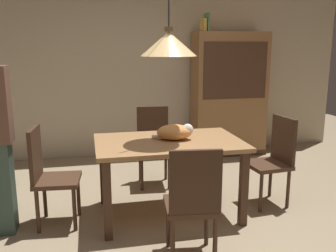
% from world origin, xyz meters
% --- Properties ---
extents(ground, '(10.00, 10.00, 0.00)m').
position_xyz_m(ground, '(0.00, 0.00, 0.00)').
color(ground, '#998466').
extents(back_wall, '(6.40, 0.10, 2.90)m').
position_xyz_m(back_wall, '(0.00, 2.65, 1.45)').
color(back_wall, beige).
rests_on(back_wall, ground).
extents(dining_table, '(1.40, 0.90, 0.75)m').
position_xyz_m(dining_table, '(-0.06, 0.42, 0.65)').
color(dining_table, '#A87A4C').
rests_on(dining_table, ground).
extents(chair_near_front, '(0.44, 0.44, 0.93)m').
position_xyz_m(chair_near_front, '(-0.07, -0.46, 0.51)').
color(chair_near_front, '#472D1E').
rests_on(chair_near_front, ground).
extents(chair_right_side, '(0.44, 0.44, 0.93)m').
position_xyz_m(chair_right_side, '(1.07, 0.43, 0.51)').
color(chair_right_side, '#472D1E').
rests_on(chair_right_side, ground).
extents(chair_left_side, '(0.43, 0.43, 0.93)m').
position_xyz_m(chair_left_side, '(-1.19, 0.43, 0.51)').
color(chair_left_side, '#472D1E').
rests_on(chair_left_side, ground).
extents(chair_far_back, '(0.43, 0.43, 0.93)m').
position_xyz_m(chair_far_back, '(-0.06, 1.30, 0.51)').
color(chair_far_back, '#472D1E').
rests_on(chair_far_back, ground).
extents(cat_sleeping, '(0.40, 0.28, 0.16)m').
position_xyz_m(cat_sleeping, '(0.01, 0.44, 0.83)').
color(cat_sleeping, '#E59951').
rests_on(cat_sleeping, dining_table).
extents(pendant_lamp, '(0.52, 0.52, 1.30)m').
position_xyz_m(pendant_lamp, '(-0.06, 0.42, 1.66)').
color(pendant_lamp, '#E5B775').
extents(hutch_bookcase, '(1.12, 0.45, 1.85)m').
position_xyz_m(hutch_bookcase, '(1.30, 2.32, 0.89)').
color(hutch_bookcase, olive).
rests_on(hutch_bookcase, ground).
extents(book_yellow_short, '(0.04, 0.20, 0.18)m').
position_xyz_m(book_yellow_short, '(0.87, 2.32, 1.94)').
color(book_yellow_short, gold).
rests_on(book_yellow_short, hutch_bookcase).
extents(book_green_slim, '(0.03, 0.20, 0.26)m').
position_xyz_m(book_green_slim, '(0.92, 2.32, 1.98)').
color(book_green_slim, '#427A4C').
rests_on(book_green_slim, hutch_bookcase).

